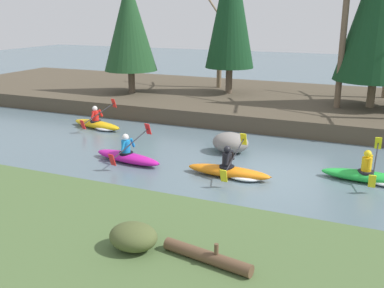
{
  "coord_description": "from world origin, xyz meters",
  "views": [
    {
      "loc": [
        3.21,
        -13.0,
        4.99
      ],
      "look_at": [
        -2.78,
        0.76,
        0.55
      ],
      "focal_mm": 42.0,
      "sensor_mm": 36.0,
      "label": 1
    }
  ],
  "objects_px": {
    "kayaker_lead": "(371,176)",
    "kayaker_far_back": "(98,124)",
    "kayaker_middle": "(232,171)",
    "kayaker_trailing": "(128,156)",
    "driftwood_log": "(207,257)",
    "boulder_midstream": "(230,143)"
  },
  "relations": [
    {
      "from": "kayaker_trailing",
      "to": "kayaker_lead",
      "type": "bearing_deg",
      "value": 18.7
    },
    {
      "from": "kayaker_middle",
      "to": "driftwood_log",
      "type": "height_order",
      "value": "kayaker_middle"
    },
    {
      "from": "kayaker_middle",
      "to": "kayaker_trailing",
      "type": "xyz_separation_m",
      "value": [
        -3.74,
        -0.04,
        0.02
      ]
    },
    {
      "from": "kayaker_trailing",
      "to": "kayaker_far_back",
      "type": "height_order",
      "value": "same"
    },
    {
      "from": "kayaker_middle",
      "to": "kayaker_far_back",
      "type": "bearing_deg",
      "value": 154.87
    },
    {
      "from": "kayaker_trailing",
      "to": "boulder_midstream",
      "type": "xyz_separation_m",
      "value": [
        2.86,
        2.47,
        0.16
      ]
    },
    {
      "from": "kayaker_lead",
      "to": "kayaker_trailing",
      "type": "distance_m",
      "value": 7.87
    },
    {
      "from": "kayaker_middle",
      "to": "kayaker_far_back",
      "type": "xyz_separation_m",
      "value": [
        -7.37,
        3.43,
        0.0
      ]
    },
    {
      "from": "kayaker_far_back",
      "to": "boulder_midstream",
      "type": "xyz_separation_m",
      "value": [
        6.49,
        -1.01,
        0.18
      ]
    },
    {
      "from": "kayaker_trailing",
      "to": "driftwood_log",
      "type": "distance_m",
      "value": 7.76
    },
    {
      "from": "kayaker_lead",
      "to": "boulder_midstream",
      "type": "relative_size",
      "value": 2.07
    },
    {
      "from": "kayaker_trailing",
      "to": "driftwood_log",
      "type": "relative_size",
      "value": 1.53
    },
    {
      "from": "kayaker_middle",
      "to": "kayaker_far_back",
      "type": "height_order",
      "value": "same"
    },
    {
      "from": "kayaker_lead",
      "to": "boulder_midstream",
      "type": "xyz_separation_m",
      "value": [
        -4.89,
        1.16,
        0.18
      ]
    },
    {
      "from": "driftwood_log",
      "to": "kayaker_trailing",
      "type": "bearing_deg",
      "value": 142.17
    },
    {
      "from": "kayaker_lead",
      "to": "kayaker_trailing",
      "type": "xyz_separation_m",
      "value": [
        -7.76,
        -1.3,
        0.02
      ]
    },
    {
      "from": "kayaker_trailing",
      "to": "kayaker_far_back",
      "type": "bearing_deg",
      "value": 145.4
    },
    {
      "from": "kayaker_far_back",
      "to": "driftwood_log",
      "type": "distance_m",
      "value": 12.77
    },
    {
      "from": "kayaker_lead",
      "to": "kayaker_far_back",
      "type": "relative_size",
      "value": 0.99
    },
    {
      "from": "boulder_midstream",
      "to": "kayaker_far_back",
      "type": "bearing_deg",
      "value": 171.17
    },
    {
      "from": "kayaker_trailing",
      "to": "kayaker_far_back",
      "type": "relative_size",
      "value": 1.0
    },
    {
      "from": "boulder_midstream",
      "to": "kayaker_trailing",
      "type": "bearing_deg",
      "value": -139.27
    }
  ]
}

